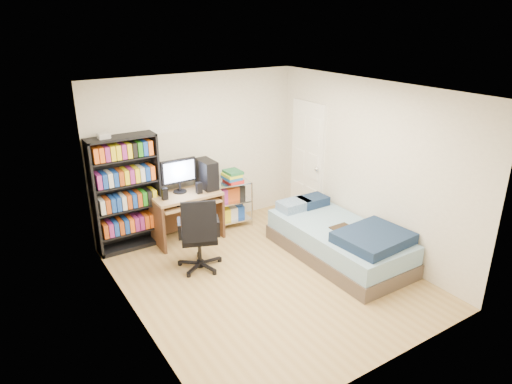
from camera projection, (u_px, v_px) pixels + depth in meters
room at (268, 191)px, 5.70m from camera, size 3.58×4.08×2.58m
media_shelf at (126, 192)px, 6.65m from camera, size 0.97×0.32×1.80m
computer_desk at (191, 196)px, 7.05m from camera, size 1.03×0.59×1.29m
office_chair at (200, 247)px, 6.25m from camera, size 0.83×0.83×1.07m
wire_cart at (232, 190)px, 7.49m from camera, size 0.63×0.49×0.95m
bed at (340, 240)px, 6.57m from camera, size 1.08×2.16×0.62m
door at (307, 161)px, 7.72m from camera, size 0.12×0.80×2.00m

